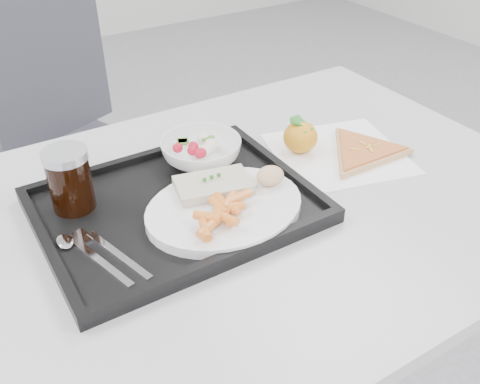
# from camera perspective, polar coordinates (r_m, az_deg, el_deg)

# --- Properties ---
(table) EXTENTS (1.20, 0.80, 0.75)m
(table) POSITION_cam_1_polar(r_m,az_deg,el_deg) (0.97, -1.42, -4.76)
(table) COLOR #BCBDBF
(table) RESTS_ON ground
(chair) EXTENTS (0.55, 0.56, 0.93)m
(chair) POSITION_cam_1_polar(r_m,az_deg,el_deg) (1.71, -17.95, 6.38)
(chair) COLOR #3B3B43
(chair) RESTS_ON ground
(tray) EXTENTS (0.45, 0.35, 0.03)m
(tray) POSITION_cam_1_polar(r_m,az_deg,el_deg) (0.92, -6.85, -1.59)
(tray) COLOR black
(tray) RESTS_ON table
(dinner_plate) EXTENTS (0.27, 0.27, 0.02)m
(dinner_plate) POSITION_cam_1_polar(r_m,az_deg,el_deg) (0.88, -1.66, -1.80)
(dinner_plate) COLOR white
(dinner_plate) RESTS_ON tray
(fish_fillet) EXTENTS (0.14, 0.10, 0.02)m
(fish_fillet) POSITION_cam_1_polar(r_m,az_deg,el_deg) (0.91, -2.87, 0.77)
(fish_fillet) COLOR beige
(fish_fillet) RESTS_ON dinner_plate
(bread_roll) EXTENTS (0.05, 0.04, 0.03)m
(bread_roll) POSITION_cam_1_polar(r_m,az_deg,el_deg) (0.92, 3.23, 1.74)
(bread_roll) COLOR #CCBA7F
(bread_roll) RESTS_ON dinner_plate
(salad_bowl) EXTENTS (0.15, 0.15, 0.05)m
(salad_bowl) POSITION_cam_1_polar(r_m,az_deg,el_deg) (1.02, -4.17, 4.36)
(salad_bowl) COLOR white
(salad_bowl) RESTS_ON tray
(cola_glass) EXTENTS (0.07, 0.07, 0.11)m
(cola_glass) POSITION_cam_1_polar(r_m,az_deg,el_deg) (0.92, -17.73, 1.37)
(cola_glass) COLOR black
(cola_glass) RESTS_ON tray
(cutlery) EXTENTS (0.10, 0.17, 0.01)m
(cutlery) POSITION_cam_1_polar(r_m,az_deg,el_deg) (0.84, -15.50, -6.02)
(cutlery) COLOR silver
(cutlery) RESTS_ON tray
(napkin) EXTENTS (0.30, 0.29, 0.00)m
(napkin) POSITION_cam_1_polar(r_m,az_deg,el_deg) (1.10, 10.41, 4.06)
(napkin) COLOR white
(napkin) RESTS_ON table
(tangerine) EXTENTS (0.09, 0.09, 0.07)m
(tangerine) POSITION_cam_1_polar(r_m,az_deg,el_deg) (1.07, 6.46, 5.86)
(tangerine) COLOR #F35507
(tangerine) RESTS_ON napkin
(pizza_slice) EXTENTS (0.30, 0.30, 0.02)m
(pizza_slice) POSITION_cam_1_polar(r_m,az_deg,el_deg) (1.10, 13.03, 4.27)
(pizza_slice) COLOR tan
(pizza_slice) RESTS_ON napkin
(carrot_pile) EXTENTS (0.13, 0.09, 0.02)m
(carrot_pile) POSITION_cam_1_polar(r_m,az_deg,el_deg) (0.84, -1.98, -2.06)
(carrot_pile) COLOR orange
(carrot_pile) RESTS_ON dinner_plate
(salad_contents) EXTENTS (0.09, 0.07, 0.02)m
(salad_contents) POSITION_cam_1_polar(r_m,az_deg,el_deg) (1.01, -4.21, 4.85)
(salad_contents) COLOR red
(salad_contents) RESTS_ON salad_bowl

